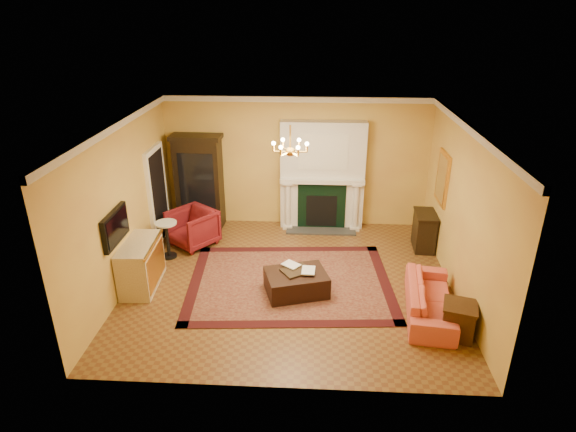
# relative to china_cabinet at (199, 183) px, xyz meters

# --- Properties ---
(floor) EXTENTS (6.00, 5.50, 0.02)m
(floor) POSITION_rel_china_cabinet_xyz_m (2.23, -2.49, -1.05)
(floor) COLOR brown
(floor) RESTS_ON ground
(ceiling) EXTENTS (6.00, 5.50, 0.02)m
(ceiling) POSITION_rel_china_cabinet_xyz_m (2.23, -2.49, 1.97)
(ceiling) COLOR silver
(ceiling) RESTS_ON wall_back
(wall_back) EXTENTS (6.00, 0.02, 3.00)m
(wall_back) POSITION_rel_china_cabinet_xyz_m (2.23, 0.27, 0.46)
(wall_back) COLOR #DDBF4F
(wall_back) RESTS_ON floor
(wall_front) EXTENTS (6.00, 0.02, 3.00)m
(wall_front) POSITION_rel_china_cabinet_xyz_m (2.23, -5.25, 0.46)
(wall_front) COLOR #DDBF4F
(wall_front) RESTS_ON floor
(wall_left) EXTENTS (0.02, 5.50, 3.00)m
(wall_left) POSITION_rel_china_cabinet_xyz_m (-0.78, -2.49, 0.46)
(wall_left) COLOR #DDBF4F
(wall_left) RESTS_ON floor
(wall_right) EXTENTS (0.02, 5.50, 3.00)m
(wall_right) POSITION_rel_china_cabinet_xyz_m (5.24, -2.49, 0.46)
(wall_right) COLOR #DDBF4F
(wall_right) RESTS_ON floor
(fireplace) EXTENTS (1.90, 0.70, 2.50)m
(fireplace) POSITION_rel_china_cabinet_xyz_m (2.83, 0.08, 0.15)
(fireplace) COLOR silver
(fireplace) RESTS_ON wall_back
(crown_molding) EXTENTS (6.00, 5.50, 0.12)m
(crown_molding) POSITION_rel_china_cabinet_xyz_m (2.23, -1.53, 1.90)
(crown_molding) COLOR silver
(crown_molding) RESTS_ON ceiling
(doorway) EXTENTS (0.08, 1.05, 2.10)m
(doorway) POSITION_rel_china_cabinet_xyz_m (-0.73, -0.79, 0.00)
(doorway) COLOR white
(doorway) RESTS_ON wall_left
(tv_panel) EXTENTS (0.09, 0.95, 0.58)m
(tv_panel) POSITION_rel_china_cabinet_xyz_m (-0.72, -3.09, 0.31)
(tv_panel) COLOR black
(tv_panel) RESTS_ON wall_left
(gilt_mirror) EXTENTS (0.06, 0.76, 1.05)m
(gilt_mirror) POSITION_rel_china_cabinet_xyz_m (5.19, -1.09, 0.61)
(gilt_mirror) COLOR gold
(gilt_mirror) RESTS_ON wall_right
(chandelier) EXTENTS (0.63, 0.55, 0.53)m
(chandelier) POSITION_rel_china_cabinet_xyz_m (2.23, -2.49, 1.57)
(chandelier) COLOR #BE8D34
(chandelier) RESTS_ON ceiling
(oriental_rug) EXTENTS (3.97, 3.09, 0.02)m
(oriental_rug) POSITION_rel_china_cabinet_xyz_m (2.23, -2.50, -1.03)
(oriental_rug) COLOR #420E0E
(oriental_rug) RESTS_ON floor
(china_cabinet) EXTENTS (1.06, 0.53, 2.08)m
(china_cabinet) POSITION_rel_china_cabinet_xyz_m (0.00, 0.00, 0.00)
(china_cabinet) COLOR black
(china_cabinet) RESTS_ON floor
(wingback_armchair) EXTENTS (1.18, 1.17, 0.89)m
(wingback_armchair) POSITION_rel_china_cabinet_xyz_m (0.04, -1.06, -0.60)
(wingback_armchair) COLOR maroon
(wingback_armchair) RESTS_ON floor
(pedestal_table) EXTENTS (0.44, 0.44, 0.79)m
(pedestal_table) POSITION_rel_china_cabinet_xyz_m (-0.33, -1.64, -0.58)
(pedestal_table) COLOR black
(pedestal_table) RESTS_ON floor
(commode) EXTENTS (0.62, 1.21, 0.88)m
(commode) POSITION_rel_china_cabinet_xyz_m (-0.50, -2.76, -0.60)
(commode) COLOR beige
(commode) RESTS_ON floor
(coral_sofa) EXTENTS (0.79, 1.94, 0.74)m
(coral_sofa) POSITION_rel_china_cabinet_xyz_m (4.63, -3.34, -0.67)
(coral_sofa) COLOR #D04642
(coral_sofa) RESTS_ON floor
(end_table) EXTENTS (0.58, 0.58, 0.55)m
(end_table) POSITION_rel_china_cabinet_xyz_m (4.95, -3.94, -0.77)
(end_table) COLOR #39230F
(end_table) RESTS_ON floor
(console_table) EXTENTS (0.44, 0.72, 0.78)m
(console_table) POSITION_rel_china_cabinet_xyz_m (5.01, -0.93, -0.65)
(console_table) COLOR black
(console_table) RESTS_ON floor
(leather_ottoman) EXTENTS (1.24, 1.05, 0.40)m
(leather_ottoman) POSITION_rel_china_cabinet_xyz_m (2.36, -2.85, -0.83)
(leather_ottoman) COLOR black
(leather_ottoman) RESTS_ON oriental_rug
(ottoman_tray) EXTENTS (0.63, 0.59, 0.03)m
(ottoman_tray) POSITION_rel_china_cabinet_xyz_m (2.36, -2.80, -0.61)
(ottoman_tray) COLOR black
(ottoman_tray) RESTS_ON leather_ottoman
(book_a) EXTENTS (0.17, 0.20, 0.31)m
(book_a) POSITION_rel_china_cabinet_xyz_m (2.18, -2.74, -0.44)
(book_a) COLOR gray
(book_a) RESTS_ON ottoman_tray
(book_b) EXTENTS (0.24, 0.04, 0.32)m
(book_b) POSITION_rel_china_cabinet_xyz_m (2.46, -2.82, -0.43)
(book_b) COLOR gray
(book_b) RESTS_ON ottoman_tray
(topiary_left) EXTENTS (0.15, 0.15, 0.40)m
(topiary_left) POSITION_rel_china_cabinet_xyz_m (2.21, 0.04, 0.41)
(topiary_left) COLOR tan
(topiary_left) RESTS_ON fireplace
(topiary_right) EXTENTS (0.16, 0.16, 0.43)m
(topiary_right) POSITION_rel_china_cabinet_xyz_m (3.51, 0.04, 0.43)
(topiary_right) COLOR tan
(topiary_right) RESTS_ON fireplace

